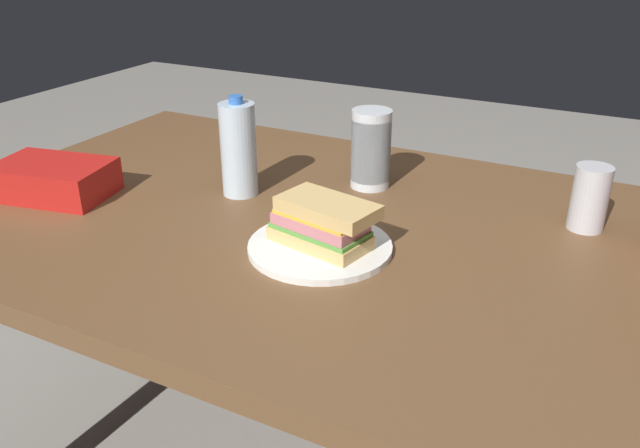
# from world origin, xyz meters

# --- Properties ---
(dining_table) EXTENTS (1.70, 0.96, 0.78)m
(dining_table) POSITION_xyz_m (0.00, 0.00, 0.69)
(dining_table) COLOR brown
(dining_table) RESTS_ON ground_plane
(paper_plate) EXTENTS (0.25, 0.25, 0.01)m
(paper_plate) POSITION_xyz_m (-0.03, -0.10, 0.78)
(paper_plate) COLOR white
(paper_plate) RESTS_ON dining_table
(sandwich) EXTENTS (0.20, 0.13, 0.08)m
(sandwich) POSITION_xyz_m (-0.02, -0.10, 0.83)
(sandwich) COLOR #DBB26B
(sandwich) RESTS_ON paper_plate
(chip_bag) EXTENTS (0.25, 0.19, 0.07)m
(chip_bag) POSITION_xyz_m (-0.63, -0.14, 0.81)
(chip_bag) COLOR red
(chip_bag) RESTS_ON dining_table
(water_bottle_tall) EXTENTS (0.07, 0.07, 0.21)m
(water_bottle_tall) POSITION_xyz_m (-0.29, 0.05, 0.87)
(water_bottle_tall) COLOR silver
(water_bottle_tall) RESTS_ON dining_table
(plastic_cup_stack) EXTENTS (0.08, 0.08, 0.17)m
(plastic_cup_stack) POSITION_xyz_m (-0.07, 0.21, 0.86)
(plastic_cup_stack) COLOR silver
(plastic_cup_stack) RESTS_ON dining_table
(soda_can_silver) EXTENTS (0.07, 0.07, 0.12)m
(soda_can_silver) POSITION_xyz_m (0.37, 0.20, 0.84)
(soda_can_silver) COLOR silver
(soda_can_silver) RESTS_ON dining_table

